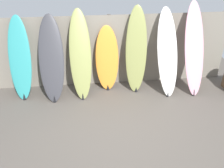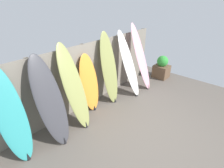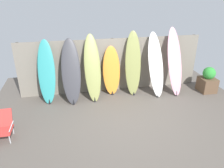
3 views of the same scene
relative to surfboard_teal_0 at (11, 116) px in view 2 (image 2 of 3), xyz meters
The scene contains 10 objects.
ground 2.82m from the surfboard_teal_0, 37.74° to the right, with size 7.68×7.68×0.00m, color #5B544C.
fence_back 2.14m from the surfboard_teal_0, 10.23° to the left, with size 6.08×0.11×1.80m.
surfboard_teal_0 is the anchor object (origin of this frame).
surfboard_charcoal_1 0.74m from the surfboard_teal_0, ahead, with size 0.59×0.78×1.92m.
surfboard_olive_2 1.39m from the surfboard_teal_0, ahead, with size 0.52×0.80×2.02m.
surfboard_orange_3 2.03m from the surfboard_teal_0, ahead, with size 0.57×0.37×1.61m.
surfboard_olive_4 2.72m from the surfboard_teal_0, ahead, with size 0.57×0.60×2.06m.
surfboard_white_5 3.45m from the surfboard_teal_0, ahead, with size 0.56×0.90×2.01m.
surfboard_pink_6 4.09m from the surfboard_teal_0, ahead, with size 0.50×0.91×2.13m.
planter_box 5.30m from the surfboard_teal_0, ahead, with size 0.51×0.54×0.87m.
Camera 2 is at (-2.80, -1.46, 2.94)m, focal length 28.00 mm.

